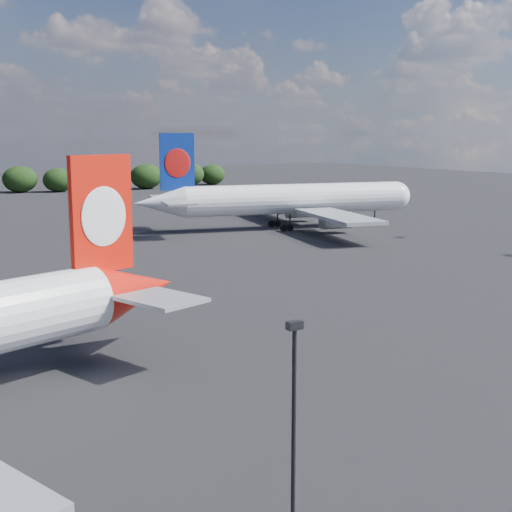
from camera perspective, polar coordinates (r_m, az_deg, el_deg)
china_southern_airliner at (r=131.60m, az=2.37°, el=4.50°), size 53.16×50.89×17.51m
apron_lamp_post at (r=25.73m, az=3.01°, el=-15.99°), size 0.55×0.30×11.24m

